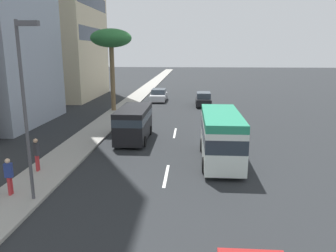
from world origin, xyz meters
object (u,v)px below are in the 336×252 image
car_fourth (203,99)px  street_lamp (26,95)px  minibus_lead (221,135)px  van_second (134,122)px  car_fifth (159,95)px  pedestrian_mid_block (9,175)px  palm_tree (111,40)px  pedestrian_near_lamp (37,153)px

car_fourth → street_lamp: bearing=162.6°
minibus_lead → van_second: minibus_lead is taller
van_second → car_fifth: bearing=-179.8°
car_fifth → pedestrian_mid_block: pedestrian_mid_block is taller
palm_tree → pedestrian_near_lamp: bearing=-179.3°
pedestrian_mid_block → palm_tree: palm_tree is taller
car_fourth → pedestrian_mid_block: bearing=159.8°
minibus_lead → van_second: bearing=54.2°
pedestrian_mid_block → street_lamp: bearing=-19.9°
car_fifth → pedestrian_near_lamp: pedestrian_near_lamp is taller
van_second → car_fourth: van_second is taller
car_fourth → palm_tree: palm_tree is taller
car_fourth → street_lamp: street_lamp is taller
car_fifth → pedestrian_near_lamp: 26.59m
van_second → pedestrian_near_lamp: (-6.99, 4.01, -0.24)m
van_second → palm_tree: palm_tree is taller
car_fifth → pedestrian_mid_block: (-29.26, 3.77, 0.34)m
street_lamp → car_fifth: bearing=-4.7°
van_second → car_fourth: bearing=160.4°
minibus_lead → car_fifth: minibus_lead is taller
minibus_lead → car_fourth: minibus_lead is taller
car_fourth → minibus_lead: bearing=-179.1°
car_fifth → car_fourth: bearing=58.2°
car_fifth → street_lamp: street_lamp is taller
minibus_lead → pedestrian_mid_block: 11.33m
car_fourth → palm_tree: (-4.40, 9.85, 6.77)m
pedestrian_near_lamp → pedestrian_mid_block: size_ratio=1.05×
car_fifth → palm_tree: bearing=-27.5°
car_fourth → street_lamp: (-26.06, 8.17, 3.93)m
car_fourth → car_fifth: 6.72m
car_fifth → street_lamp: (-29.61, 2.46, 3.96)m
minibus_lead → street_lamp: 10.86m
van_second → pedestrian_mid_block: (-9.96, 3.86, -0.30)m
car_fifth → pedestrian_near_lamp: (-26.29, 3.93, 0.40)m
minibus_lead → car_fifth: size_ratio=1.41×
pedestrian_near_lamp → palm_tree: (18.35, 0.21, 6.41)m
car_fourth → palm_tree: size_ratio=0.52×
car_fifth → van_second: bearing=0.2°
car_fourth → pedestrian_near_lamp: pedestrian_near_lamp is taller
minibus_lead → palm_tree: bearing=33.0°
car_fifth → street_lamp: size_ratio=0.62×
car_fifth → pedestrian_mid_block: bearing=-7.3°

